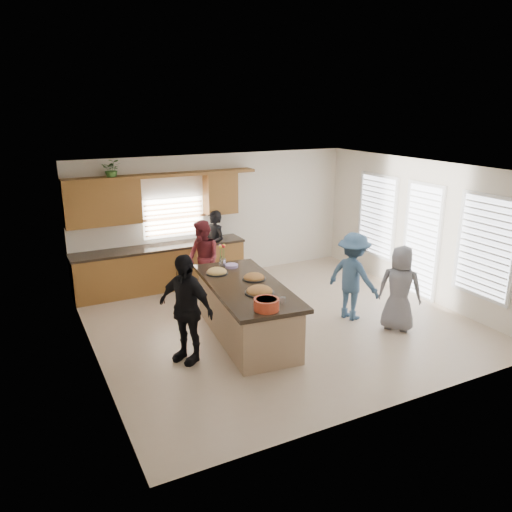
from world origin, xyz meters
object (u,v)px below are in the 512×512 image
salad_bowl (266,304)px  woman_left_front (185,308)px  woman_left_mid (203,259)px  island (246,312)px  woman_right_back (353,276)px  woman_right_front (400,288)px  woman_left_back (215,247)px

salad_bowl → woman_left_front: woman_left_front is taller
woman_left_mid → island: bearing=-10.6°
island → woman_left_front: 1.29m
island → woman_right_back: 2.13m
island → woman_left_mid: (0.03, 2.11, 0.35)m
island → woman_left_mid: woman_left_mid is taller
woman_left_front → woman_right_back: 3.27m
woman_left_mid → woman_right_front: size_ratio=1.05×
woman_left_front → woman_right_front: size_ratio=1.13×
salad_bowl → woman_right_front: size_ratio=0.25×
woman_left_mid → woman_right_back: bearing=32.5°
salad_bowl → woman_left_back: size_ratio=0.23×
woman_right_front → salad_bowl: bearing=54.3°
woman_left_mid → woman_left_back: bearing=133.1°
woman_left_back → woman_left_mid: woman_left_back is taller
woman_left_mid → woman_right_back: 3.07m
woman_right_back → woman_left_back: bearing=9.1°
salad_bowl → woman_right_back: woman_right_back is taller
woman_left_back → woman_right_front: (1.92, -3.78, -0.05)m
island → woman_right_front: 2.70m
island → woman_right_back: woman_right_back is taller
island → woman_right_front: size_ratio=1.84×
woman_left_mid → woman_left_front: 2.71m
salad_bowl → woman_left_mid: size_ratio=0.24×
salad_bowl → woman_left_front: 1.27m
island → woman_right_front: bearing=-14.2°
salad_bowl → woman_left_mid: (0.23, 3.21, -0.24)m
woman_left_front → salad_bowl: bearing=20.4°
island → woman_left_front: woman_left_front is taller
woman_right_back → woman_right_front: bearing=-167.9°
woman_left_back → woman_left_front: (-1.77, -3.16, 0.05)m
woman_left_back → woman_left_front: size_ratio=0.94×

